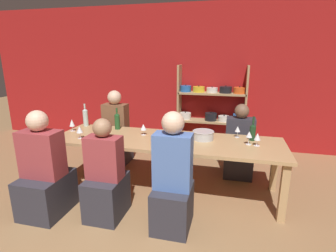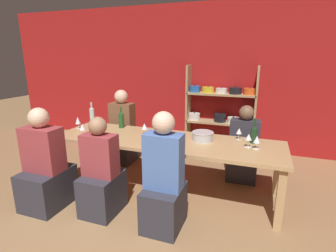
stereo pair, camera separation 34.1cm
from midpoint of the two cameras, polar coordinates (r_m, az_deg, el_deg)
wall_back_red at (r=5.15m, az=3.25°, el=10.50°), size 8.80×0.06×2.70m
shelf_unit at (r=5.00m, az=7.42°, el=1.97°), size 1.27×0.30×1.59m
dining_table at (r=3.39m, az=-3.30°, el=-4.09°), size 2.94×0.88×0.72m
mixing_bowl at (r=3.35m, az=4.80°, el=-1.96°), size 0.28×0.28×0.11m
wine_bottle_green at (r=3.90m, az=-13.47°, el=1.11°), size 0.08×0.08×0.31m
wine_bottle_dark at (r=3.41m, az=15.26°, el=-1.19°), size 0.08×0.08×0.31m
wine_bottle_amber at (r=4.21m, az=-19.77°, el=1.86°), size 0.08×0.08×0.34m
wine_glass_empty_a at (r=3.61m, az=-21.31°, el=-0.77°), size 0.08×0.08×0.17m
wine_glass_red_a at (r=3.23m, az=14.41°, el=-1.94°), size 0.08×0.08×0.16m
wine_glass_empty_b at (r=4.00m, az=-22.52°, el=0.56°), size 0.07×0.07×0.17m
wine_glass_red_b at (r=3.55m, az=-8.13°, el=-0.33°), size 0.08×0.08×0.15m
wine_glass_red_c at (r=3.21m, az=16.06°, el=-2.37°), size 0.08×0.08×0.16m
wine_glass_white_a at (r=3.49m, az=12.25°, el=-0.76°), size 0.07×0.07×0.15m
cell_phone at (r=3.45m, az=-5.21°, el=-2.42°), size 0.14×0.16×0.01m
person_near_a at (r=3.37m, az=-27.96°, el=-9.91°), size 0.45×0.56×1.21m
person_far_a at (r=4.47m, az=-13.31°, el=-2.31°), size 0.39×0.49×1.22m
person_near_b at (r=3.06m, az=-16.59°, el=-11.63°), size 0.38×0.48×1.13m
person_far_b at (r=4.04m, az=12.88°, el=-5.08°), size 0.41×0.52×1.09m
person_near_c at (r=2.74m, az=-2.64°, el=-13.03°), size 0.38×0.48×1.25m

